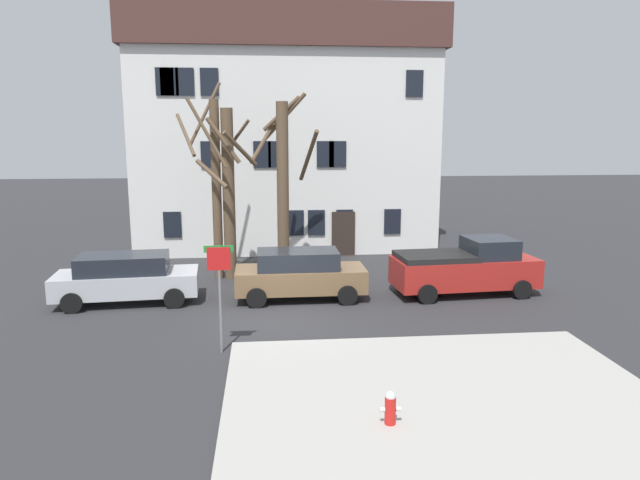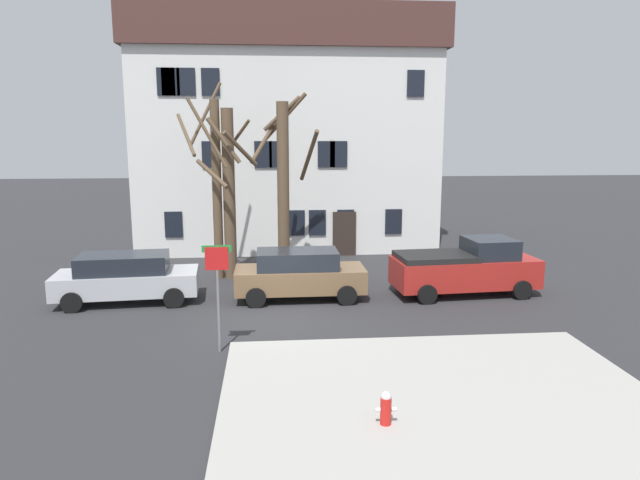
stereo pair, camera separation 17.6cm
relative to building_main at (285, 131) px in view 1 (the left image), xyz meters
name	(u,v)px [view 1 (the left image)]	position (x,y,z in m)	size (l,w,h in m)	color
ground_plane	(276,319)	(-0.79, -13.25, -5.86)	(120.00, 120.00, 0.00)	#2D2D30
sidewalk_slab	(444,397)	(2.76, -19.19, -5.80)	(9.57, 7.31, 0.12)	#A8A59E
building_main	(285,131)	(0.00, 0.00, 0.00)	(15.03, 8.18, 11.55)	white
tree_bare_near	(215,181)	(-3.01, -7.77, -1.96)	(2.93, 2.92, 7.75)	brown
tree_bare_mid	(228,191)	(-2.50, -7.86, -2.34)	(2.42, 1.50, 6.71)	brown
tree_bare_far	(283,182)	(-0.33, -7.54, -2.04)	(2.73, 2.26, 7.38)	brown
car_silver_wagon	(126,278)	(-5.86, -10.99, -4.97)	(4.89, 2.37, 1.69)	#B7BABF
car_brown_wagon	(300,274)	(0.09, -11.08, -4.95)	(4.53, 2.04, 1.74)	brown
pickup_truck_red	(466,267)	(6.11, -10.98, -4.87)	(5.26, 2.46, 2.03)	#AD231E
fire_hydrant	(390,407)	(1.31, -20.36, -5.38)	(0.42, 0.22, 0.68)	red
street_sign_pole	(219,279)	(-2.28, -15.94, -3.83)	(0.76, 0.07, 2.90)	slate
bicycle_leaning	(120,269)	(-6.95, -7.45, -5.49)	(1.74, 0.29, 1.03)	black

